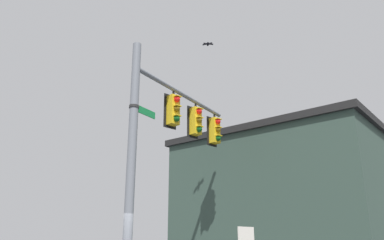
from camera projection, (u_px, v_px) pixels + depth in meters
The scene contains 9 objects.
signal_pole at pixel (131, 165), 10.82m from camera, with size 0.26×0.26×7.70m, color slate.
mast_arm at pixel (184, 95), 13.92m from camera, with size 0.16×0.16×5.38m, color slate.
traffic_light_nearest_pole at pixel (174, 110), 13.13m from camera, with size 0.54×0.49×1.31m.
traffic_light_mid_inner at pixel (196, 121), 14.31m from camera, with size 0.54×0.49×1.31m.
traffic_light_mid_outer at pixel (215, 131), 15.50m from camera, with size 0.54×0.49×1.31m.
street_name_sign at pixel (140, 109), 11.57m from camera, with size 1.13×0.43×0.22m.
bird_flying at pixel (208, 44), 15.36m from camera, with size 0.37×0.35×0.11m.
storefront_building at pixel (289, 208), 18.13m from camera, with size 9.26×10.23×6.66m.
tree_by_storefront at pixel (357, 187), 20.80m from camera, with size 3.59×3.59×6.54m.
Camera 1 is at (6.03, 8.98, 1.69)m, focal length 35.76 mm.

